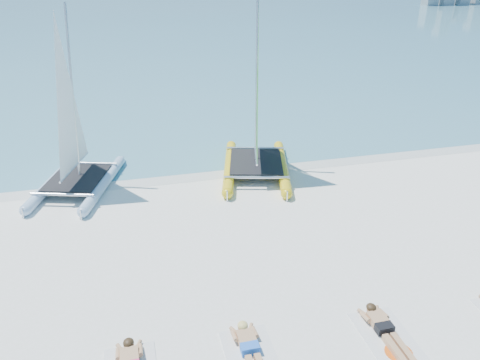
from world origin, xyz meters
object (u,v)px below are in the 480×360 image
at_px(catamaran_blue, 71,137).
at_px(catamaran_yellow, 256,113).
at_px(sunbather_c, 385,330).
at_px(towel_c, 389,340).
at_px(sunbather_b, 250,350).

height_order(catamaran_blue, catamaran_yellow, catamaran_yellow).
distance_m(catamaran_yellow, sunbather_c, 9.28).
bearing_deg(catamaran_yellow, sunbather_c, -73.64).
bearing_deg(catamaran_yellow, towel_c, -73.68).
bearing_deg(sunbather_b, catamaran_blue, 113.13).
height_order(catamaran_blue, towel_c, catamaran_blue).
xyz_separation_m(catamaran_blue, catamaran_yellow, (6.37, 0.17, 0.26)).
xyz_separation_m(catamaran_blue, sunbather_b, (3.74, -8.76, -1.70)).
bearing_deg(sunbather_b, catamaran_yellow, 73.57).
bearing_deg(sunbather_c, sunbather_b, 177.08).
xyz_separation_m(catamaran_blue, towel_c, (6.62, -9.10, -1.81)).
bearing_deg(towel_c, catamaran_yellow, 91.55).
relative_size(catamaran_yellow, towel_c, 3.57).
distance_m(catamaran_blue, sunbather_c, 11.23).
xyz_separation_m(catamaran_yellow, sunbather_b, (-2.63, -8.93, -1.96)).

